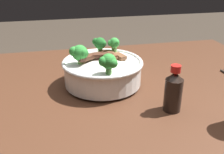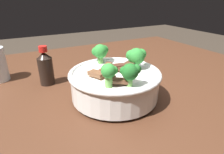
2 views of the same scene
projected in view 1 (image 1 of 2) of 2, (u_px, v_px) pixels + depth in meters
dining_table at (103, 138)px, 0.76m from camera, size 1.30×1.00×0.79m
rice_bowl at (102, 69)px, 0.79m from camera, size 0.25×0.25×0.14m
soy_sauce_bottle at (173, 91)px, 0.66m from camera, size 0.05×0.05×0.13m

